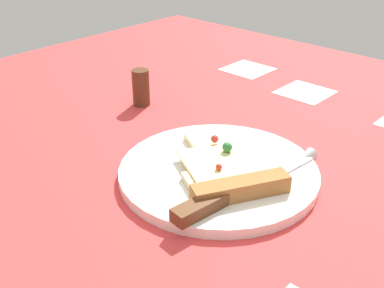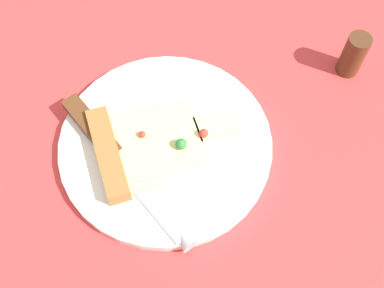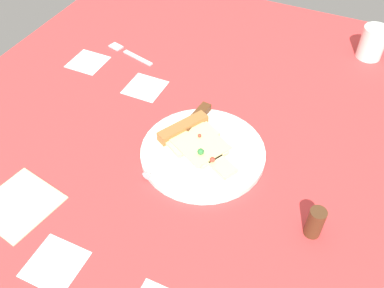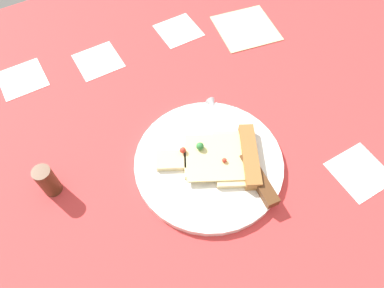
{
  "view_description": "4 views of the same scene",
  "coord_description": "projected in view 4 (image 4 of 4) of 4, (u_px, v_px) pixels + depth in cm",
  "views": [
    {
      "loc": [
        -37.85,
        -36.05,
        33.6
      ],
      "look_at": [
        2.72,
        1.45,
        4.18
      ],
      "focal_mm": 44.81,
      "sensor_mm": 36.0,
      "label": 1
    },
    {
      "loc": [
        25.05,
        -19.1,
        52.92
      ],
      "look_at": [
        7.56,
        -0.9,
        4.02
      ],
      "focal_mm": 44.54,
      "sensor_mm": 36.0,
      "label": 2
    },
    {
      "loc": [
        59.77,
        21.11,
        65.6
      ],
      "look_at": [
        6.01,
        -3.64,
        4.31
      ],
      "focal_mm": 39.45,
      "sensor_mm": 36.0,
      "label": 3
    },
    {
      "loc": [
        -20.95,
        16.06,
        55.52
      ],
      "look_at": [
        7.5,
        -0.57,
        3.33
      ],
      "focal_mm": 33.26,
      "sensor_mm": 36.0,
      "label": 4
    }
  ],
  "objects": [
    {
      "name": "ground_plane",
      "position": [
        211.0,
        191.0,
        0.62
      ],
      "size": [
        132.89,
        132.89,
        3.0
      ],
      "color": "#D13838",
      "rests_on": "ground"
    },
    {
      "name": "plate",
      "position": [
        209.0,
        163.0,
        0.63
      ],
      "size": [
        26.18,
        26.18,
        1.38
      ],
      "primitive_type": "cylinder",
      "color": "white",
      "rests_on": "ground_plane"
    },
    {
      "name": "napkin",
      "position": [
        246.0,
        28.0,
        0.82
      ],
      "size": [
        15.16,
        15.16,
        0.4
      ],
      "primitive_type": "cube",
      "rotation": [
        0.0,
        0.0,
        -0.18
      ],
      "color": "beige",
      "rests_on": "ground_plane"
    },
    {
      "name": "knife",
      "position": [
        246.0,
        158.0,
        0.62
      ],
      "size": [
        24.08,
        4.86,
        2.45
      ],
      "rotation": [
        0.0,
        0.0,
        4.6
      ],
      "color": "silver",
      "rests_on": "plate"
    },
    {
      "name": "pepper_shaker",
      "position": [
        47.0,
        181.0,
        0.58
      ],
      "size": [
        3.01,
        3.01,
        6.42
      ],
      "primitive_type": "cylinder",
      "color": "#4C2D19",
      "rests_on": "ground_plane"
    },
    {
      "name": "pizza_slice",
      "position": [
        224.0,
        158.0,
        0.62
      ],
      "size": [
        15.15,
        19.02,
        2.66
      ],
      "rotation": [
        0.0,
        0.0,
        5.79
      ],
      "color": "beige",
      "rests_on": "plate"
    }
  ]
}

